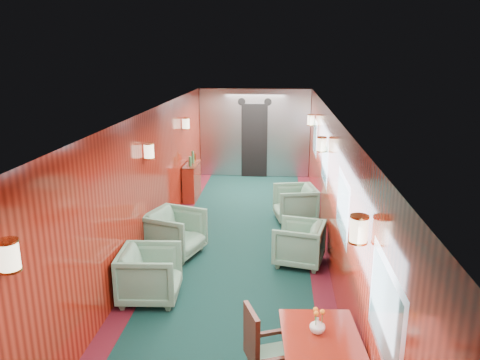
{
  "coord_description": "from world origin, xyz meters",
  "views": [
    {
      "loc": [
        0.67,
        -6.68,
        3.32
      ],
      "look_at": [
        0.0,
        1.23,
        1.15
      ],
      "focal_mm": 35.0,
      "sensor_mm": 36.0,
      "label": 1
    }
  ],
  "objects_px": {
    "side_chair": "(263,351)",
    "armchair_left_near": "(150,274)",
    "armchair_left_far": "(175,233)",
    "dining_table": "(321,351)",
    "armchair_right_far": "(295,204)",
    "credenza": "(192,181)",
    "armchair_right_near": "(299,243)"
  },
  "relations": [
    {
      "from": "armchair_left_near",
      "to": "armchair_left_far",
      "type": "xyz_separation_m",
      "value": [
        0.02,
        1.49,
        0.02
      ]
    },
    {
      "from": "armchair_left_near",
      "to": "armchair_right_far",
      "type": "relative_size",
      "value": 1.01
    },
    {
      "from": "armchair_left_near",
      "to": "side_chair",
      "type": "bearing_deg",
      "value": -141.89
    },
    {
      "from": "dining_table",
      "to": "armchair_right_far",
      "type": "height_order",
      "value": "dining_table"
    },
    {
      "from": "dining_table",
      "to": "armchair_right_near",
      "type": "height_order",
      "value": "dining_table"
    },
    {
      "from": "armchair_left_far",
      "to": "armchair_right_near",
      "type": "height_order",
      "value": "armchair_left_far"
    },
    {
      "from": "armchair_right_far",
      "to": "armchair_left_near",
      "type": "bearing_deg",
      "value": -43.3
    },
    {
      "from": "dining_table",
      "to": "armchair_right_far",
      "type": "xyz_separation_m",
      "value": [
        -0.09,
        5.24,
        -0.28
      ]
    },
    {
      "from": "dining_table",
      "to": "armchair_left_near",
      "type": "distance_m",
      "value": 2.92
    },
    {
      "from": "dining_table",
      "to": "credenza",
      "type": "bearing_deg",
      "value": 106.15
    },
    {
      "from": "armchair_left_near",
      "to": "dining_table",
      "type": "bearing_deg",
      "value": -135.37
    },
    {
      "from": "side_chair",
      "to": "armchair_left_near",
      "type": "xyz_separation_m",
      "value": [
        -1.62,
        1.81,
        -0.17
      ]
    },
    {
      "from": "dining_table",
      "to": "side_chair",
      "type": "bearing_deg",
      "value": 163.53
    },
    {
      "from": "armchair_left_near",
      "to": "armchair_left_far",
      "type": "distance_m",
      "value": 1.49
    },
    {
      "from": "side_chair",
      "to": "armchair_right_far",
      "type": "bearing_deg",
      "value": 63.63
    },
    {
      "from": "dining_table",
      "to": "armchair_left_far",
      "type": "bearing_deg",
      "value": 117.83
    },
    {
      "from": "credenza",
      "to": "armchair_right_near",
      "type": "height_order",
      "value": "credenza"
    },
    {
      "from": "armchair_right_near",
      "to": "dining_table",
      "type": "bearing_deg",
      "value": 14.37
    },
    {
      "from": "credenza",
      "to": "armchair_right_far",
      "type": "distance_m",
      "value": 2.71
    },
    {
      "from": "side_chair",
      "to": "armchair_left_far",
      "type": "bearing_deg",
      "value": 94.61
    },
    {
      "from": "armchair_left_near",
      "to": "armchair_left_far",
      "type": "relative_size",
      "value": 0.96
    },
    {
      "from": "armchair_right_near",
      "to": "armchair_left_near",
      "type": "bearing_deg",
      "value": -44.79
    },
    {
      "from": "side_chair",
      "to": "armchair_left_near",
      "type": "bearing_deg",
      "value": 110.56
    },
    {
      "from": "armchair_left_far",
      "to": "armchair_right_near",
      "type": "distance_m",
      "value": 2.07
    },
    {
      "from": "side_chair",
      "to": "credenza",
      "type": "relative_size",
      "value": 0.89
    },
    {
      "from": "armchair_left_far",
      "to": "armchair_right_far",
      "type": "bearing_deg",
      "value": -29.74
    },
    {
      "from": "armchair_right_near",
      "to": "armchair_right_far",
      "type": "distance_m",
      "value": 1.99
    },
    {
      "from": "dining_table",
      "to": "armchair_left_near",
      "type": "bearing_deg",
      "value": 134.02
    },
    {
      "from": "credenza",
      "to": "side_chair",
      "type": "bearing_deg",
      "value": -73.59
    },
    {
      "from": "dining_table",
      "to": "side_chair",
      "type": "height_order",
      "value": "side_chair"
    },
    {
      "from": "side_chair",
      "to": "armchair_left_far",
      "type": "relative_size",
      "value": 1.17
    },
    {
      "from": "side_chair",
      "to": "armchair_right_far",
      "type": "distance_m",
      "value": 5.14
    }
  ]
}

